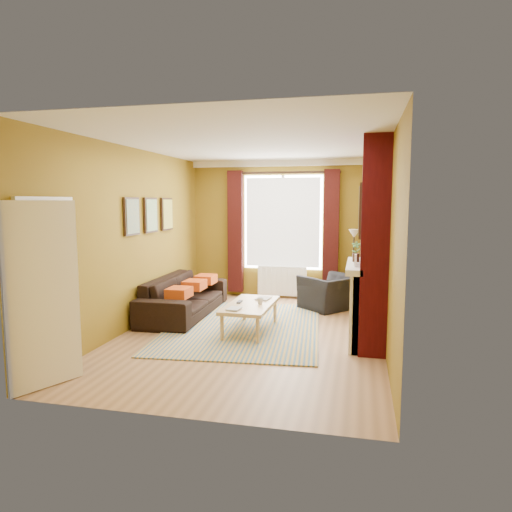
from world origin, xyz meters
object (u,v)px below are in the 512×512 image
Objects in this scene: wicker_stool at (312,294)px; floor_lamp at (354,246)px; armchair at (330,292)px; coffee_table at (250,306)px; sofa at (184,296)px.

floor_lamp is at bearing 5.89° from wicker_stool.
wicker_stool is at bearing -174.11° from floor_lamp.
floor_lamp is at bearing 176.87° from armchair.
coffee_table is at bearing -124.61° from floor_lamp.
floor_lamp reaches higher than armchair.
coffee_table is at bearing -109.26° from wicker_stool.
floor_lamp reaches higher than sofa.
sofa is 1.76× the size of coffee_table.
armchair is at bearing -68.68° from sofa.
armchair reaches higher than coffee_table.
wicker_stool is at bearing 72.10° from coffee_table.
armchair is 2.37× the size of wicker_stool.
coffee_table is (1.36, -0.73, 0.05)m from sofa.
armchair is (2.45, 1.02, -0.03)m from sofa.
sofa is at bearing 153.21° from coffee_table.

